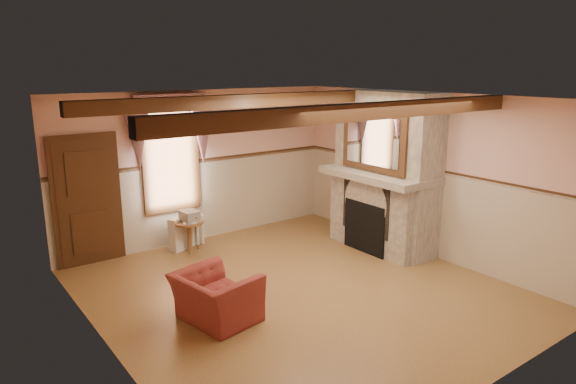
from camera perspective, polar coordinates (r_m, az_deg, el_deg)
floor at (r=7.69m, az=1.20°, el=-10.89°), size 5.50×6.00×0.01m
ceiling at (r=7.00m, az=1.32°, el=10.42°), size 5.50×6.00×0.01m
wall_back at (r=9.70m, az=-9.69°, el=2.86°), size 5.50×0.02×2.80m
wall_front at (r=5.29m, az=21.77°, el=-7.30°), size 5.50×0.02×2.80m
wall_left at (r=6.00m, az=-20.02°, el=-4.66°), size 0.02×6.00×2.80m
wall_right at (r=9.12m, az=15.04°, el=1.88°), size 0.02×6.00×2.80m
wainscot at (r=7.41m, az=1.23°, el=-5.62°), size 5.50×6.00×1.50m
chair_rail at (r=7.19m, az=1.26°, el=0.02°), size 5.50×6.00×0.08m
firebox at (r=9.20m, az=8.81°, el=-3.83°), size 0.20×0.95×0.90m
armchair at (r=6.79m, az=-8.00°, el=-11.52°), size 1.03×1.13×0.65m
side_table at (r=9.31m, az=-10.89°, el=-4.83°), size 0.64×0.64×0.55m
book_stack at (r=9.17m, az=-10.90°, el=-2.67°), size 0.29×0.34×0.20m
radiator at (r=9.50m, az=-11.30°, el=-4.31°), size 0.72×0.42×0.60m
bowl at (r=9.22m, az=9.46°, el=2.72°), size 0.38×0.38×0.09m
mantel_clock at (r=9.52m, az=7.50°, el=3.47°), size 0.14×0.24×0.20m
oil_lamp at (r=9.31m, az=8.77°, el=3.44°), size 0.11×0.11×0.28m
candle_red at (r=8.83m, az=12.17°, el=2.32°), size 0.06×0.06×0.16m
jar_yellow at (r=8.85m, az=12.01°, el=2.22°), size 0.06×0.06×0.12m
fireplace at (r=9.26m, az=10.89°, el=2.28°), size 0.85×2.00×2.80m
mantel at (r=9.14m, az=10.11°, el=1.91°), size 1.05×2.05×0.12m
overmantel_mirror at (r=8.90m, az=9.45°, el=5.61°), size 0.06×1.44×1.04m
door at (r=8.99m, az=-21.39°, el=-1.07°), size 1.10×0.10×2.10m
window at (r=9.38m, az=-12.93°, el=3.88°), size 1.06×0.08×2.02m
window_drapes at (r=9.22m, az=-12.90°, el=7.48°), size 1.30×0.14×1.40m
ceiling_beam_front at (r=6.10m, az=8.34°, el=8.83°), size 5.50×0.18×0.20m
ceiling_beam_back at (r=7.98m, az=-4.07°, el=10.10°), size 5.50×0.18×0.20m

